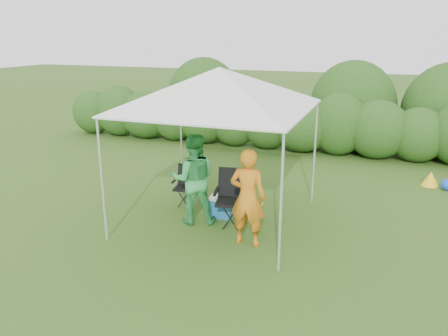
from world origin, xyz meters
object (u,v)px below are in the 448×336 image
(canopy, at_px, (219,88))
(cooler, at_px, (221,207))
(chair_left, at_px, (187,182))
(chair_right, at_px, (233,193))
(woman, at_px, (194,179))
(man, at_px, (248,198))

(canopy, xyz_separation_m, cooler, (-0.01, 0.11, -2.27))
(canopy, height_order, chair_left, canopy)
(chair_left, bearing_deg, cooler, -31.59)
(chair_right, distance_m, chair_left, 1.35)
(chair_right, xyz_separation_m, chair_left, (-1.21, 0.60, -0.12))
(woman, height_order, cooler, woman)
(man, bearing_deg, chair_right, -55.73)
(cooler, bearing_deg, chair_right, -35.90)
(chair_right, xyz_separation_m, cooler, (-0.30, 0.19, -0.38))
(canopy, bearing_deg, chair_right, -16.95)
(chair_right, bearing_deg, woman, -174.73)
(chair_right, relative_size, cooler, 2.12)
(chair_left, xyz_separation_m, man, (1.72, -1.33, 0.37))
(man, bearing_deg, woman, -24.18)
(man, xyz_separation_m, cooler, (-0.81, 0.92, -0.63))
(canopy, xyz_separation_m, chair_left, (-0.92, 0.51, -2.01))
(man, height_order, cooler, man)
(chair_right, height_order, woman, woman)
(chair_right, bearing_deg, chair_left, 141.49)
(chair_right, relative_size, woman, 0.60)
(woman, xyz_separation_m, cooler, (0.38, 0.41, -0.64))
(man, bearing_deg, cooler, -49.48)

